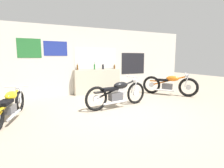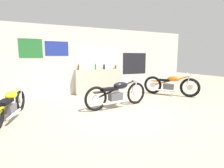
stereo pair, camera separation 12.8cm
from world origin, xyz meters
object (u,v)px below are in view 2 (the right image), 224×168
(bottle_left_center, at_px, (96,66))
(motorcycle_yellow, at_px, (10,104))
(bottle_leftmost, at_px, (79,67))
(bottle_center, at_px, (104,67))
(motorcycle_orange, at_px, (170,85))
(motorcycle_black, at_px, (117,93))
(hard_case_silver, at_px, (120,91))
(bottle_right_center, at_px, (116,67))

(bottle_left_center, xyz_separation_m, motorcycle_yellow, (-3.01, -2.11, -0.79))
(bottle_leftmost, bearing_deg, bottle_left_center, -5.92)
(bottle_center, distance_m, motorcycle_orange, 2.90)
(motorcycle_black, relative_size, motorcycle_orange, 1.21)
(bottle_leftmost, distance_m, hard_case_silver, 1.98)
(motorcycle_orange, bearing_deg, motorcycle_black, -166.19)
(bottle_left_center, distance_m, motorcycle_orange, 3.22)
(bottle_center, height_order, motorcycle_yellow, bottle_center)
(bottle_left_center, height_order, motorcycle_orange, bottle_left_center)
(bottle_left_center, bearing_deg, bottle_center, 3.80)
(bottle_right_center, distance_m, hard_case_silver, 1.32)
(bottle_left_center, height_order, motorcycle_black, bottle_left_center)
(motorcycle_black, xyz_separation_m, motorcycle_orange, (2.77, 0.68, -0.00))
(bottle_right_center, distance_m, motorcycle_orange, 2.49)
(bottle_left_center, height_order, bottle_center, bottle_left_center)
(bottle_leftmost, height_order, motorcycle_yellow, bottle_leftmost)
(bottle_center, relative_size, bottle_right_center, 1.23)
(bottle_leftmost, xyz_separation_m, bottle_right_center, (1.70, -0.00, -0.02))
(bottle_right_center, xyz_separation_m, motorcycle_yellow, (-4.00, -2.18, -0.75))
(bottle_leftmost, height_order, bottle_right_center, bottle_leftmost)
(motorcycle_orange, distance_m, hard_case_silver, 2.11)
(bottle_center, xyz_separation_m, motorcycle_orange, (2.29, -1.63, -0.72))
(motorcycle_black, bearing_deg, motorcycle_orange, 13.81)
(bottle_center, height_order, motorcycle_black, bottle_center)
(bottle_right_center, xyz_separation_m, motorcycle_black, (-1.06, -2.36, -0.69))
(hard_case_silver, bearing_deg, bottle_leftmost, 149.45)
(bottle_leftmost, bearing_deg, motorcycle_yellow, -136.48)
(motorcycle_orange, bearing_deg, hard_case_silver, 157.39)
(bottle_left_center, height_order, motorcycle_yellow, bottle_left_center)
(bottle_left_center, bearing_deg, bottle_right_center, 4.28)
(bottle_right_center, relative_size, motorcycle_yellow, 0.11)
(bottle_center, bearing_deg, motorcycle_yellow, -147.98)
(bottle_right_center, distance_m, motorcycle_black, 2.67)
(bottle_left_center, relative_size, motorcycle_yellow, 0.15)
(bottle_left_center, relative_size, bottle_right_center, 1.36)
(bottle_left_center, bearing_deg, bottle_leftmost, 174.08)
(motorcycle_yellow, xyz_separation_m, hard_case_silver, (3.77, 1.32, -0.21))
(motorcycle_black, height_order, motorcycle_yellow, motorcycle_black)
(bottle_leftmost, relative_size, motorcycle_orange, 0.14)
(bottle_left_center, xyz_separation_m, hard_case_silver, (0.76, -0.80, -1.00))
(motorcycle_orange, bearing_deg, bottle_right_center, 135.54)
(bottle_leftmost, xyz_separation_m, bottle_left_center, (0.71, -0.07, 0.01))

